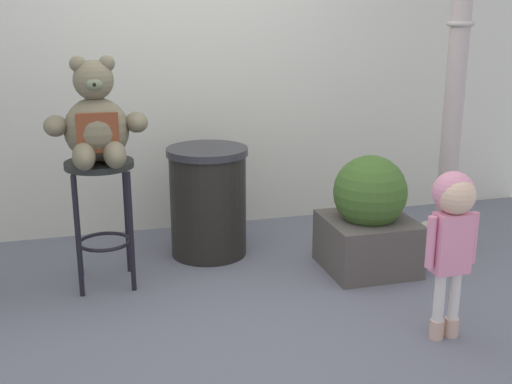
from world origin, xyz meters
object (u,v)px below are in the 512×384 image
object	(u,v)px
teddy_bear	(97,125)
planter_with_shrub	(369,218)
trash_bin	(208,201)
bar_stool_with_teddy	(101,196)
child_walking	(453,220)
lamppost	(454,100)

from	to	relation	value
teddy_bear	planter_with_shrub	bearing A→B (deg)	-6.44
teddy_bear	trash_bin	bearing A→B (deg)	26.30
bar_stool_with_teddy	child_walking	world-z (taller)	child_walking
bar_stool_with_teddy	teddy_bear	bearing A→B (deg)	-90.00
bar_stool_with_teddy	planter_with_shrub	size ratio (longest dim) A/B	1.03
bar_stool_with_teddy	lamppost	bearing A→B (deg)	-1.18
trash_bin	planter_with_shrub	world-z (taller)	planter_with_shrub
bar_stool_with_teddy	trash_bin	distance (m)	0.84
lamppost	child_walking	bearing A→B (deg)	-120.57
child_walking	trash_bin	distance (m)	1.86
teddy_bear	lamppost	world-z (taller)	lamppost
bar_stool_with_teddy	planter_with_shrub	xyz separation A→B (m)	(1.74, -0.23, -0.23)
trash_bin	teddy_bear	bearing A→B (deg)	-153.70
trash_bin	planter_with_shrub	size ratio (longest dim) A/B	0.99
child_walking	planter_with_shrub	distance (m)	1.04
child_walking	teddy_bear	bearing A→B (deg)	-10.83
teddy_bear	lamppost	bearing A→B (deg)	-0.43
trash_bin	child_walking	bearing A→B (deg)	-57.60
bar_stool_with_teddy	teddy_bear	size ratio (longest dim) A/B	1.27
teddy_bear	trash_bin	world-z (taller)	teddy_bear
child_walking	lamppost	bearing A→B (deg)	-97.03
teddy_bear	child_walking	world-z (taller)	teddy_bear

